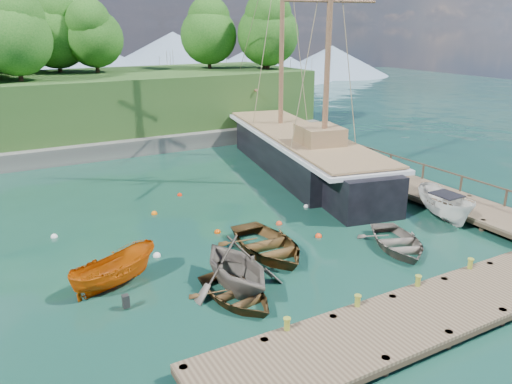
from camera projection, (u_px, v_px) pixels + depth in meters
ground at (300, 260)px, 22.81m from camera, size 160.00×160.00×0.00m
dock_near at (446, 307)px, 18.21m from camera, size 20.00×3.20×1.10m
dock_east at (384, 177)px, 33.77m from camera, size 3.20×24.00×1.10m
bollard_0 at (287, 345)px, 16.74m from camera, size 0.26×0.26×0.45m
bollard_1 at (356, 320)px, 18.12m from camera, size 0.26×0.26×0.45m
bollard_2 at (416, 299)px, 19.51m from camera, size 0.26×0.26×0.45m
bollard_3 at (468, 281)px, 20.90m from camera, size 0.26×0.26×0.45m
rowboat_0 at (236, 301)px, 19.43m from camera, size 3.42×4.33×0.81m
rowboat_1 at (236, 288)px, 20.38m from camera, size 3.97×4.56×2.35m
rowboat_2 at (268, 253)px, 23.48m from camera, size 3.77×5.22×1.07m
rowboat_3 at (397, 248)px, 23.96m from camera, size 4.45×5.15×0.90m
motorboat_orange at (116, 286)px, 20.54m from camera, size 4.26×2.75×1.54m
cabin_boat_white at (444, 219)px, 27.61m from camera, size 3.10×4.96×1.79m
schooner at (300, 154)px, 36.58m from camera, size 9.27×28.16×20.97m
mooring_buoy_0 at (157, 256)px, 23.14m from camera, size 0.36×0.36×0.36m
mooring_buoy_1 at (218, 233)px, 25.77m from camera, size 0.33×0.33×0.33m
mooring_buoy_2 at (279, 224)px, 26.83m from camera, size 0.35×0.35×0.35m
mooring_buoy_3 at (306, 207)px, 29.37m from camera, size 0.30×0.30×0.30m
mooring_buoy_4 at (154, 214)px, 28.29m from camera, size 0.34×0.34×0.34m
mooring_buoy_5 at (180, 196)px, 31.35m from camera, size 0.29×0.29×0.29m
mooring_buoy_6 at (54, 237)px, 25.20m from camera, size 0.34×0.34×0.34m
mooring_buoy_7 at (318, 237)px, 25.26m from camera, size 0.34×0.34×0.34m
distant_ridge at (83, 62)px, 81.33m from camera, size 117.00×40.00×10.00m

